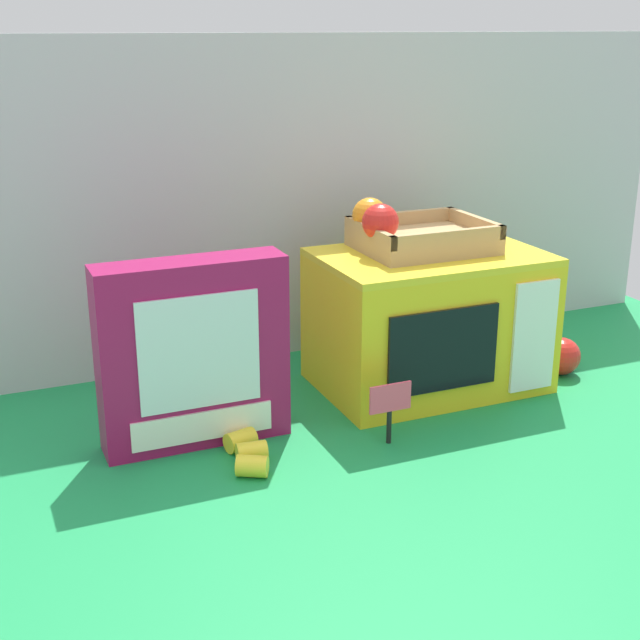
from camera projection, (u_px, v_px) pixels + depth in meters
The scene contains 8 objects.
ground_plane at pixel (373, 404), 1.52m from camera, with size 1.70×1.70×0.00m, color #198C47.
display_back_panel at pixel (305, 199), 1.69m from camera, with size 1.61×0.03×0.61m, color #B7BABF.
toy_microwave at pixel (429, 320), 1.57m from camera, with size 0.39×0.26×0.24m.
food_groups_crate at pixel (410, 234), 1.54m from camera, with size 0.23×0.18×0.09m.
cookie_set_box at pixel (193, 354), 1.34m from camera, with size 0.29×0.08×0.29m.
price_sign at pixel (390, 404), 1.36m from camera, with size 0.07×0.01×0.10m.
loose_toy_banana at pixel (248, 453), 1.31m from camera, with size 0.07×0.13×0.03m.
loose_toy_apple at pixel (561, 356), 1.64m from camera, with size 0.07×0.07×0.07m, color red.
Camera 1 is at (-0.63, -1.25, 0.62)m, focal length 49.33 mm.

